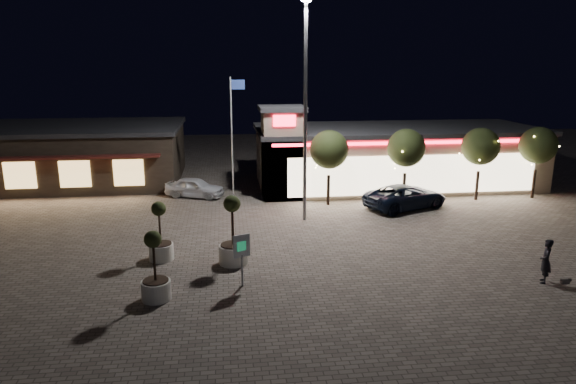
{
  "coord_description": "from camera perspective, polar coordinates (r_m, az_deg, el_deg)",
  "views": [
    {
      "loc": [
        -2.44,
        -20.14,
        8.86
      ],
      "look_at": [
        0.79,
        6.0,
        2.19
      ],
      "focal_mm": 32.0,
      "sensor_mm": 36.0,
      "label": 1
    }
  ],
  "objects": [
    {
      "name": "ground",
      "position": [
        22.14,
        -0.13,
        -9.39
      ],
      "size": [
        90.0,
        90.0,
        0.0
      ],
      "primitive_type": "plane",
      "color": "#6E6259",
      "rests_on": "ground"
    },
    {
      "name": "retail_building",
      "position": [
        38.47,
        11.18,
        3.98
      ],
      "size": [
        20.4,
        8.4,
        6.1
      ],
      "color": "gray",
      "rests_on": "ground"
    },
    {
      "name": "restaurant_building",
      "position": [
        42.28,
        -22.87,
        3.97
      ],
      "size": [
        16.4,
        11.0,
        4.3
      ],
      "color": "#382D23",
      "rests_on": "ground"
    },
    {
      "name": "floodlight_pole",
      "position": [
        28.55,
        1.95,
        10.5
      ],
      "size": [
        0.6,
        0.4,
        12.38
      ],
      "color": "gray",
      "rests_on": "ground"
    },
    {
      "name": "flagpole",
      "position": [
        33.4,
        -6.12,
        7.05
      ],
      "size": [
        0.95,
        0.1,
        8.0
      ],
      "color": "white",
      "rests_on": "ground"
    },
    {
      "name": "string_tree_a",
      "position": [
        32.24,
        4.59,
        4.7
      ],
      "size": [
        2.42,
        2.42,
        4.79
      ],
      "color": "#332319",
      "rests_on": "ground"
    },
    {
      "name": "string_tree_b",
      "position": [
        33.6,
        13.0,
        4.77
      ],
      "size": [
        2.42,
        2.42,
        4.79
      ],
      "color": "#332319",
      "rests_on": "ground"
    },
    {
      "name": "string_tree_c",
      "position": [
        35.61,
        20.61,
        4.74
      ],
      "size": [
        2.42,
        2.42,
        4.79
      ],
      "color": "#332319",
      "rests_on": "ground"
    },
    {
      "name": "string_tree_d",
      "position": [
        37.63,
        26.04,
        4.67
      ],
      "size": [
        2.42,
        2.42,
        4.79
      ],
      "color": "#332319",
      "rests_on": "ground"
    },
    {
      "name": "pickup_truck",
      "position": [
        32.78,
        12.94,
        -0.48
      ],
      "size": [
        5.93,
        4.28,
        1.5
      ],
      "primitive_type": "imported",
      "rotation": [
        0.0,
        0.0,
        1.94
      ],
      "color": "black",
      "rests_on": "ground"
    },
    {
      "name": "white_sedan",
      "position": [
        35.17,
        -10.33,
        0.51
      ],
      "size": [
        4.25,
        2.85,
        1.35
      ],
      "primitive_type": "imported",
      "rotation": [
        0.0,
        0.0,
        1.22
      ],
      "color": "white",
      "rests_on": "ground"
    },
    {
      "name": "pedestrian",
      "position": [
        23.75,
        26.72,
        -6.87
      ],
      "size": [
        0.71,
        0.81,
        1.88
      ],
      "primitive_type": "imported",
      "rotation": [
        0.0,
        0.0,
        -2.04
      ],
      "color": "black",
      "rests_on": "ground"
    },
    {
      "name": "dog",
      "position": [
        23.99,
        28.55,
        -8.68
      ],
      "size": [
        0.44,
        0.16,
        0.24
      ],
      "color": "#59514C",
      "rests_on": "ground"
    },
    {
      "name": "planter_left",
      "position": [
        24.37,
        -13.96,
        -5.41
      ],
      "size": [
        1.13,
        1.13,
        2.78
      ],
      "color": "silver",
      "rests_on": "ground"
    },
    {
      "name": "planter_mid",
      "position": [
        20.47,
        -14.51,
        -9.3
      ],
      "size": [
        1.13,
        1.13,
        2.77
      ],
      "color": "silver",
      "rests_on": "ground"
    },
    {
      "name": "planter_right",
      "position": [
        23.31,
        -6.13,
        -5.63
      ],
      "size": [
        1.3,
        1.3,
        3.19
      ],
      "color": "silver",
      "rests_on": "ground"
    },
    {
      "name": "valet_sign",
      "position": [
        20.81,
        -5.18,
        -6.47
      ],
      "size": [
        0.69,
        0.34,
        2.19
      ],
      "color": "gray",
      "rests_on": "ground"
    }
  ]
}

